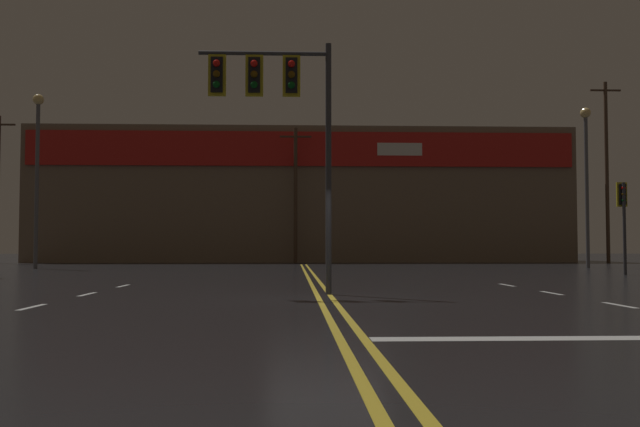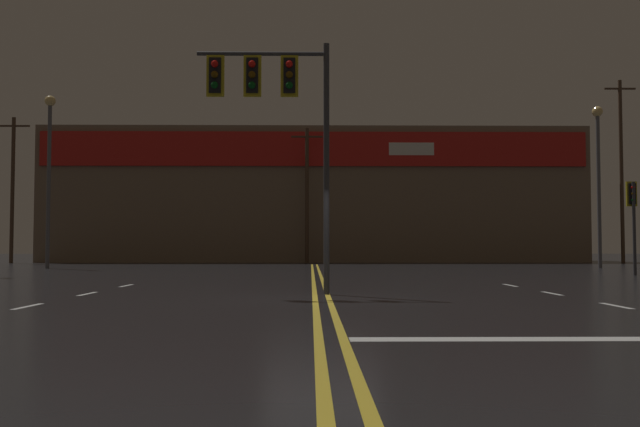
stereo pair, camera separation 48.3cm
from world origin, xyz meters
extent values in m
plane|color=black|center=(0.00, 0.00, 0.00)|extent=(200.00, 200.00, 0.00)
cube|color=gold|center=(-0.15, 0.00, 0.00)|extent=(0.12, 60.00, 0.01)
cube|color=gold|center=(0.15, 0.00, 0.00)|extent=(0.12, 60.00, 0.01)
cube|color=silver|center=(-5.58, -1.80, 0.00)|extent=(0.12, 1.40, 0.01)
cube|color=silver|center=(-5.58, 1.80, 0.00)|extent=(0.12, 1.40, 0.01)
cube|color=silver|center=(-5.58, 5.40, 0.00)|extent=(0.12, 1.40, 0.01)
cube|color=silver|center=(5.58, -1.80, 0.00)|extent=(0.12, 1.40, 0.01)
cube|color=silver|center=(5.58, 1.80, 0.00)|extent=(0.12, 1.40, 0.01)
cube|color=silver|center=(5.58, 5.40, 0.00)|extent=(0.12, 1.40, 0.01)
cylinder|color=#38383D|center=(0.13, 1.49, 2.99)|extent=(0.14, 0.14, 5.98)
cylinder|color=#38383D|center=(-1.42, 1.49, 5.73)|extent=(3.09, 0.10, 0.10)
cube|color=black|center=(-0.75, 1.49, 5.19)|extent=(0.28, 0.24, 0.84)
cube|color=gold|center=(-0.75, 1.49, 5.19)|extent=(0.42, 0.08, 0.99)
sphere|color=red|center=(-0.75, 1.33, 5.45)|extent=(0.17, 0.17, 0.17)
sphere|color=#543707|center=(-0.75, 1.33, 5.19)|extent=(0.17, 0.17, 0.17)
sphere|color=#084513|center=(-0.75, 1.33, 4.94)|extent=(0.17, 0.17, 0.17)
cube|color=black|center=(-1.64, 1.49, 5.19)|extent=(0.28, 0.24, 0.84)
cube|color=gold|center=(-1.64, 1.49, 5.19)|extent=(0.42, 0.08, 0.99)
sphere|color=red|center=(-1.64, 1.33, 5.45)|extent=(0.17, 0.17, 0.17)
sphere|color=#543707|center=(-1.64, 1.33, 5.19)|extent=(0.17, 0.17, 0.17)
sphere|color=#084513|center=(-1.64, 1.33, 4.94)|extent=(0.17, 0.17, 0.17)
cube|color=black|center=(-2.52, 1.49, 5.19)|extent=(0.28, 0.24, 0.84)
cube|color=gold|center=(-2.52, 1.49, 5.19)|extent=(0.42, 0.08, 0.99)
sphere|color=red|center=(-2.52, 1.33, 5.45)|extent=(0.17, 0.17, 0.17)
sphere|color=#543707|center=(-2.52, 1.33, 5.19)|extent=(0.17, 0.17, 0.17)
sphere|color=#084513|center=(-2.52, 1.33, 4.94)|extent=(0.17, 0.17, 0.17)
cylinder|color=#38383D|center=(12.58, 12.68, 1.85)|extent=(0.13, 0.13, 3.71)
cube|color=black|center=(12.58, 12.86, 3.24)|extent=(0.28, 0.24, 0.84)
cube|color=gold|center=(12.58, 12.86, 3.24)|extent=(0.42, 0.08, 0.99)
sphere|color=red|center=(12.58, 12.70, 3.49)|extent=(0.17, 0.17, 0.17)
sphere|color=#543707|center=(12.58, 12.70, 3.24)|extent=(0.17, 0.17, 0.17)
sphere|color=#084513|center=(12.58, 12.70, 2.98)|extent=(0.17, 0.17, 0.17)
cylinder|color=#59595E|center=(15.07, 22.14, 4.09)|extent=(0.20, 0.20, 8.17)
sphere|color=#F9D17A|center=(15.07, 22.14, 8.34)|extent=(0.56, 0.56, 0.56)
cylinder|color=#59595E|center=(-13.92, 21.87, 4.30)|extent=(0.20, 0.20, 8.61)
sphere|color=#F9D17A|center=(-13.92, 21.87, 8.78)|extent=(0.56, 0.56, 0.56)
cube|color=#7A6651|center=(0.00, 39.90, 4.88)|extent=(39.43, 10.00, 9.76)
cube|color=red|center=(0.00, 34.80, 8.05)|extent=(38.64, 0.20, 2.44)
cube|color=white|center=(6.90, 34.75, 8.05)|extent=(3.20, 0.16, 0.90)
cylinder|color=#4C3828|center=(-0.50, 34.01, 4.70)|extent=(0.26, 0.26, 9.40)
cube|color=#4C3828|center=(-0.50, 34.01, 8.80)|extent=(2.20, 0.12, 0.12)
cylinder|color=#4C3828|center=(21.53, 34.01, 6.42)|extent=(0.26, 0.26, 12.85)
cube|color=#4C3828|center=(21.53, 34.01, 12.25)|extent=(2.20, 0.12, 0.12)
camera|label=1|loc=(-0.73, -15.32, 1.13)|focal=40.00mm
camera|label=2|loc=(-0.25, -15.34, 1.13)|focal=40.00mm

